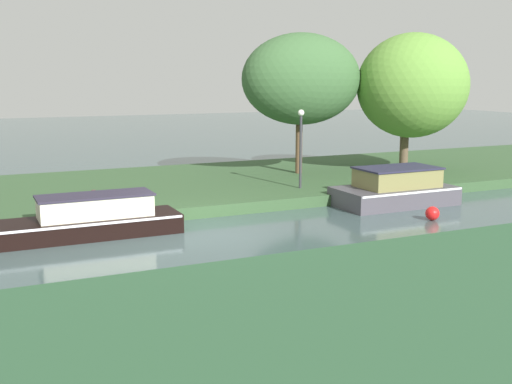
% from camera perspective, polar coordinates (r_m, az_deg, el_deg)
% --- Properties ---
extents(ground_plane, '(120.00, 120.00, 0.00)m').
position_cam_1_polar(ground_plane, '(18.70, -4.46, -3.81)').
color(ground_plane, '#3C5050').
extents(riverbank_far, '(72.00, 10.00, 0.40)m').
position_cam_1_polar(riverbank_far, '(25.20, -10.05, 0.21)').
color(riverbank_far, '#33512F').
rests_on(riverbank_far, ground_plane).
extents(riverbank_near, '(72.00, 10.00, 0.40)m').
position_cam_1_polar(riverbank_near, '(11.08, 12.53, -13.09)').
color(riverbank_near, '#2A5033').
rests_on(riverbank_near, ground_plane).
extents(black_barge, '(5.62, 1.65, 1.23)m').
position_cam_1_polar(black_barge, '(18.90, -15.10, -2.46)').
color(black_barge, black).
rests_on(black_barge, ground_plane).
extents(slate_narrowboat, '(4.37, 2.20, 1.38)m').
position_cam_1_polar(slate_narrowboat, '(23.33, 12.52, 0.25)').
color(slate_narrowboat, '#47444C').
rests_on(slate_narrowboat, ground_plane).
extents(willow_tree_left, '(5.48, 3.40, 6.05)m').
position_cam_1_polar(willow_tree_left, '(27.37, 4.21, 10.16)').
color(willow_tree_left, brown).
rests_on(willow_tree_left, riverbank_far).
extents(willow_tree_centre, '(5.20, 4.41, 6.12)m').
position_cam_1_polar(willow_tree_centre, '(29.14, 14.05, 9.33)').
color(willow_tree_centre, brown).
rests_on(willow_tree_centre, riverbank_far).
extents(lamp_post, '(0.24, 0.24, 2.98)m').
position_cam_1_polar(lamp_post, '(23.84, 4.08, 4.80)').
color(lamp_post, '#333338').
rests_on(lamp_post, riverbank_far).
extents(mooring_post_near, '(0.12, 0.12, 0.74)m').
position_cam_1_polar(mooring_post_near, '(20.09, -14.48, -0.87)').
color(mooring_post_near, brown).
rests_on(mooring_post_near, riverbank_far).
extents(channel_buoy, '(0.45, 0.45, 0.45)m').
position_cam_1_polar(channel_buoy, '(21.15, 15.70, -1.88)').
color(channel_buoy, red).
rests_on(channel_buoy, ground_plane).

